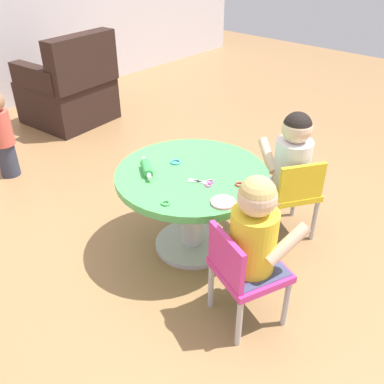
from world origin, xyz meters
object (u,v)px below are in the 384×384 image
(child_chair_right, at_px, (291,192))
(toddler_standing, at_px, (0,132))
(armchair_dark, at_px, (70,91))
(craft_scissors, at_px, (204,183))
(seated_child_left, at_px, (255,229))
(child_chair_left, at_px, (244,271))
(craft_table, at_px, (192,192))
(rolling_pin, at_px, (147,168))
(seated_child_right, at_px, (293,155))

(child_chair_right, height_order, toddler_standing, toddler_standing)
(armchair_dark, xyz_separation_m, craft_scissors, (-0.69, -2.27, 0.20))
(seated_child_left, xyz_separation_m, craft_scissors, (0.17, 0.44, -0.02))
(child_chair_left, height_order, child_chair_right, same)
(armchair_dark, bearing_deg, craft_scissors, -106.87)
(craft_table, height_order, child_chair_right, child_chair_right)
(craft_table, xyz_separation_m, child_chair_right, (0.48, -0.35, -0.07))
(craft_table, xyz_separation_m, armchair_dark, (0.65, 2.15, -0.07))
(child_chair_left, relative_size, craft_scissors, 3.76)
(craft_table, xyz_separation_m, rolling_pin, (-0.16, 0.18, 0.16))
(armchair_dark, relative_size, rolling_pin, 4.21)
(craft_table, relative_size, seated_child_left, 1.64)
(toddler_standing, height_order, rolling_pin, toddler_standing)
(craft_scissors, bearing_deg, rolling_pin, 111.76)
(craft_table, relative_size, child_chair_right, 1.56)
(craft_table, height_order, child_chair_left, child_chair_left)
(armchair_dark, xyz_separation_m, toddler_standing, (-0.95, -0.53, 0.05))
(seated_child_left, bearing_deg, child_chair_right, 16.44)
(seated_child_right, xyz_separation_m, rolling_pin, (-0.67, 0.50, 0.00))
(seated_child_right, bearing_deg, armchair_dark, 86.74)
(child_chair_left, height_order, toddler_standing, toddler_standing)
(child_chair_left, distance_m, seated_child_left, 0.23)
(rolling_pin, relative_size, craft_scissors, 1.42)
(craft_scissors, bearing_deg, seated_child_left, -111.42)
(craft_scissors, bearing_deg, toddler_standing, 98.49)
(seated_child_left, height_order, rolling_pin, seated_child_left)
(seated_child_right, relative_size, toddler_standing, 0.76)
(seated_child_left, relative_size, armchair_dark, 0.60)
(craft_scissors, bearing_deg, child_chair_right, -23.53)
(rolling_pin, bearing_deg, armchair_dark, 67.60)
(child_chair_right, distance_m, craft_scissors, 0.61)
(rolling_pin, height_order, craft_scissors, rolling_pin)
(craft_table, bearing_deg, seated_child_left, -110.88)
(craft_table, relative_size, seated_child_right, 1.64)
(rolling_pin, distance_m, craft_scissors, 0.33)
(child_chair_right, bearing_deg, craft_table, 143.89)
(child_chair_left, height_order, armchair_dark, armchair_dark)
(craft_table, distance_m, craft_scissors, 0.19)
(toddler_standing, distance_m, craft_scissors, 1.77)
(craft_table, xyz_separation_m, toddler_standing, (-0.30, 1.62, -0.02))
(armchair_dark, bearing_deg, craft_table, -106.75)
(craft_table, xyz_separation_m, child_chair_left, (-0.25, -0.54, -0.07))
(toddler_standing, bearing_deg, seated_child_right, -67.35)
(craft_table, bearing_deg, toddler_standing, 100.60)
(craft_table, xyz_separation_m, craft_scissors, (-0.04, -0.12, 0.13))
(child_chair_left, bearing_deg, craft_table, 65.30)
(craft_table, distance_m, seated_child_left, 0.62)
(child_chair_left, relative_size, child_chair_right, 1.00)
(armchair_dark, distance_m, toddler_standing, 1.09)
(child_chair_left, xyz_separation_m, seated_child_left, (0.04, -0.01, 0.23))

